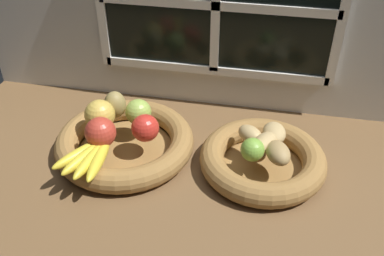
% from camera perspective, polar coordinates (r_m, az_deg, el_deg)
% --- Properties ---
extents(ground_plane, '(1.40, 0.90, 0.03)m').
position_cam_1_polar(ground_plane, '(1.10, 0.45, -5.37)').
color(ground_plane, brown).
extents(back_wall, '(1.40, 0.05, 0.55)m').
position_cam_1_polar(back_wall, '(1.19, 3.32, 14.91)').
color(back_wall, silver).
rests_on(back_wall, ground_plane).
extents(fruit_bowl_left, '(0.36, 0.36, 0.06)m').
position_cam_1_polar(fruit_bowl_left, '(1.12, -8.88, -1.92)').
color(fruit_bowl_left, olive).
rests_on(fruit_bowl_left, ground_plane).
extents(fruit_bowl_right, '(0.31, 0.31, 0.06)m').
position_cam_1_polar(fruit_bowl_right, '(1.07, 9.35, -4.20)').
color(fruit_bowl_right, olive).
rests_on(fruit_bowl_right, ground_plane).
extents(apple_red_front, '(0.08, 0.08, 0.08)m').
position_cam_1_polar(apple_red_front, '(1.05, -12.06, -0.58)').
color(apple_red_front, '#B73828').
rests_on(apple_red_front, fruit_bowl_left).
extents(apple_golden_left, '(0.08, 0.08, 0.08)m').
position_cam_1_polar(apple_golden_left, '(1.11, -12.15, 1.73)').
color(apple_golden_left, gold).
rests_on(apple_golden_left, fruit_bowl_left).
extents(apple_green_back, '(0.07, 0.07, 0.07)m').
position_cam_1_polar(apple_green_back, '(1.11, -7.14, 2.13)').
color(apple_green_back, '#99B74C').
rests_on(apple_green_back, fruit_bowl_left).
extents(apple_red_right, '(0.07, 0.07, 0.07)m').
position_cam_1_polar(apple_red_right, '(1.05, -6.23, 0.01)').
color(apple_red_right, red).
rests_on(apple_red_right, fruit_bowl_left).
extents(pear_brown, '(0.08, 0.08, 0.07)m').
position_cam_1_polar(pear_brown, '(1.14, -10.18, 3.10)').
color(pear_brown, olive).
rests_on(pear_brown, fruit_bowl_left).
extents(banana_bunch_front, '(0.12, 0.17, 0.03)m').
position_cam_1_polar(banana_bunch_front, '(1.02, -13.35, -3.56)').
color(banana_bunch_front, yellow).
rests_on(banana_bunch_front, fruit_bowl_left).
extents(potato_back, '(0.06, 0.08, 0.04)m').
position_cam_1_polar(potato_back, '(1.07, 10.84, -0.67)').
color(potato_back, tan).
rests_on(potato_back, fruit_bowl_right).
extents(potato_large, '(0.08, 0.10, 0.04)m').
position_cam_1_polar(potato_large, '(1.03, 9.63, -1.95)').
color(potato_large, tan).
rests_on(potato_large, fruit_bowl_right).
extents(potato_oblong, '(0.08, 0.08, 0.04)m').
position_cam_1_polar(potato_oblong, '(1.06, 7.75, -0.85)').
color(potato_oblong, tan).
rests_on(potato_oblong, fruit_bowl_right).
extents(potato_small, '(0.08, 0.09, 0.04)m').
position_cam_1_polar(potato_small, '(1.01, 11.35, -3.25)').
color(potato_small, '#A38451').
rests_on(potato_small, fruit_bowl_right).
extents(lime_near, '(0.06, 0.06, 0.06)m').
position_cam_1_polar(lime_near, '(1.00, 8.04, -2.86)').
color(lime_near, '#7AAD3D').
rests_on(lime_near, fruit_bowl_right).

